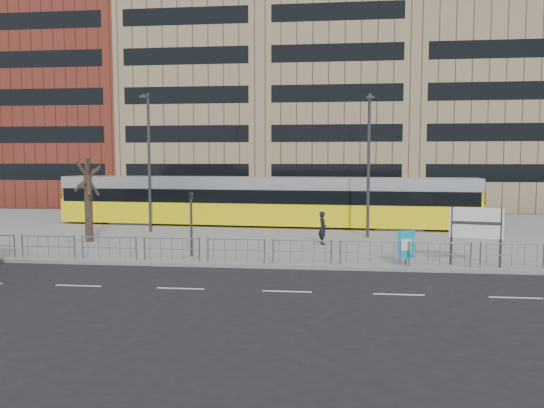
# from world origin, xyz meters

# --- Properties ---
(ground) EXTENTS (120.00, 120.00, 0.00)m
(ground) POSITION_xyz_m (0.00, 0.00, 0.00)
(ground) COLOR black
(ground) RESTS_ON ground
(plaza) EXTENTS (64.00, 24.00, 0.15)m
(plaza) POSITION_xyz_m (0.00, 12.00, 0.07)
(plaza) COLOR slate
(plaza) RESTS_ON ground
(kerb) EXTENTS (64.00, 0.25, 0.17)m
(kerb) POSITION_xyz_m (0.00, 0.05, 0.07)
(kerb) COLOR gray
(kerb) RESTS_ON ground
(building_row) EXTENTS (70.40, 18.40, 31.20)m
(building_row) POSITION_xyz_m (1.55, 34.27, 12.91)
(building_row) COLOR maroon
(building_row) RESTS_ON ground
(pedestrian_barrier) EXTENTS (32.07, 0.07, 1.10)m
(pedestrian_barrier) POSITION_xyz_m (2.00, 0.50, 0.98)
(pedestrian_barrier) COLOR gray
(pedestrian_barrier) RESTS_ON plaza
(road_markings) EXTENTS (62.00, 0.12, 0.01)m
(road_markings) POSITION_xyz_m (1.00, -4.00, 0.01)
(road_markings) COLOR white
(road_markings) RESTS_ON ground
(tram) EXTENTS (29.23, 4.55, 3.43)m
(tram) POSITION_xyz_m (-1.23, 13.78, 1.87)
(tram) COLOR yellow
(tram) RESTS_ON plaza
(station_sign) EXTENTS (2.21, 0.53, 2.57)m
(station_sign) POSITION_xyz_m (9.87, 0.80, 1.93)
(station_sign) COLOR #2D2D30
(station_sign) RESTS_ON plaza
(ad_panel) EXTENTS (0.77, 0.40, 1.54)m
(ad_panel) POSITION_xyz_m (6.88, 0.64, 1.05)
(ad_panel) COLOR #2D2D30
(ad_panel) RESTS_ON plaza
(pedestrian) EXTENTS (0.61, 0.76, 1.82)m
(pedestrian) POSITION_xyz_m (3.13, 6.02, 1.06)
(pedestrian) COLOR black
(pedestrian) RESTS_ON plaza
(traffic_light_west) EXTENTS (0.20, 0.23, 3.10)m
(traffic_light_west) POSITION_xyz_m (-3.09, 1.71, 2.12)
(traffic_light_west) COLOR #2D2D30
(traffic_light_west) RESTS_ON plaza
(lamp_post_west) EXTENTS (0.45, 1.04, 8.82)m
(lamp_post_west) POSITION_xyz_m (-7.98, 9.82, 4.94)
(lamp_post_west) COLOR #2D2D30
(lamp_post_west) RESTS_ON plaza
(lamp_post_east) EXTENTS (0.45, 1.04, 8.51)m
(lamp_post_east) POSITION_xyz_m (5.77, 8.97, 4.78)
(lamp_post_east) COLOR #2D2D30
(lamp_post_east) RESTS_ON plaza
(bare_tree) EXTENTS (3.78, 3.78, 6.63)m
(bare_tree) POSITION_xyz_m (-10.11, 5.66, 5.03)
(bare_tree) COLOR black
(bare_tree) RESTS_ON plaza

